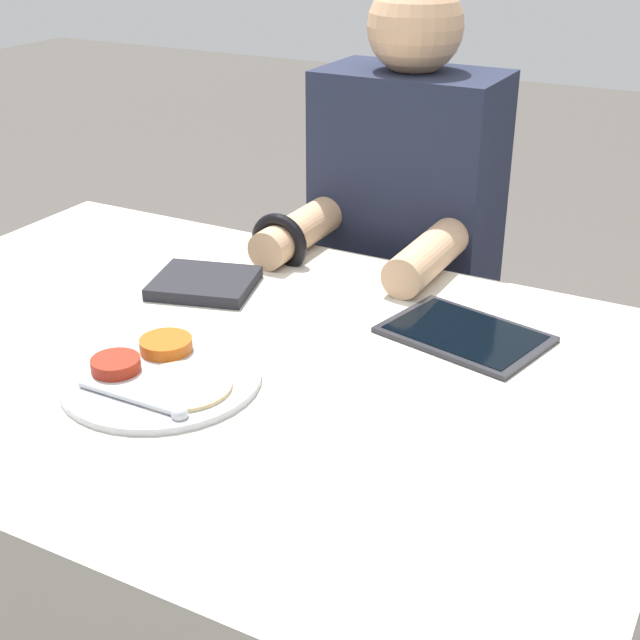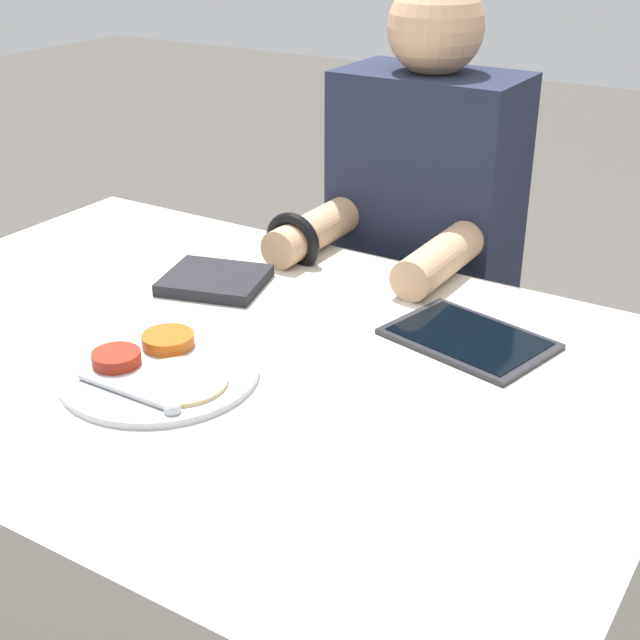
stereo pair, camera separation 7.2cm
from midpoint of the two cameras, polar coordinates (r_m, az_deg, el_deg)
The scene contains 5 objects.
dining_table at distance 1.50m, azimuth -7.21°, elevation -14.74°, with size 1.26×0.87×0.75m.
thali_tray at distance 1.22m, azimuth -11.88°, elevation -3.49°, with size 0.27×0.27×0.03m.
red_notebook at distance 1.49m, azimuth -8.79°, elevation 2.28°, with size 0.19×0.18×0.02m.
tablet_device at distance 1.33m, azimuth 7.71°, elevation -0.94°, with size 0.26×0.20×0.01m.
person_diner at distance 1.82m, azimuth 4.10°, elevation 0.76°, with size 0.35×0.43×1.21m.
Camera 1 is at (0.66, -0.92, 1.35)m, focal length 50.00 mm.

